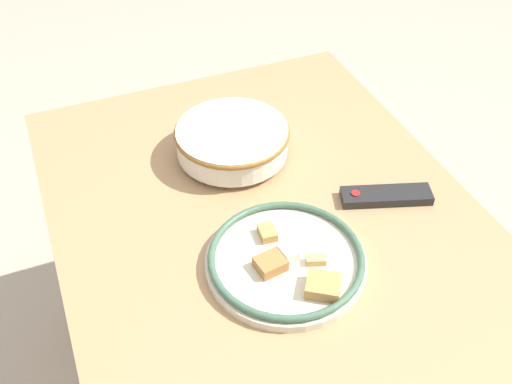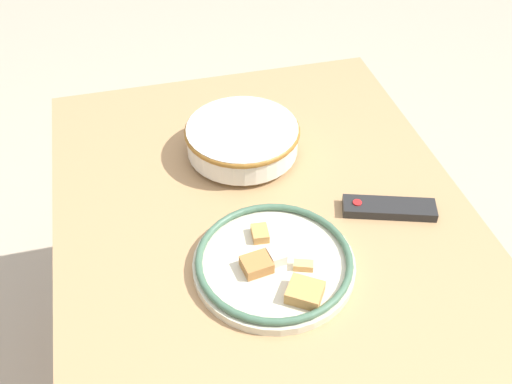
{
  "view_description": "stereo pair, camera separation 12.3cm",
  "coord_description": "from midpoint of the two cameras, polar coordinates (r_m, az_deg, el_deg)",
  "views": [
    {
      "loc": [
        0.75,
        -0.35,
        1.59
      ],
      "look_at": [
        -0.09,
        -0.01,
        0.76
      ],
      "focal_mm": 42.0,
      "sensor_mm": 36.0,
      "label": 1
    },
    {
      "loc": [
        0.79,
        -0.24,
        1.59
      ],
      "look_at": [
        -0.09,
        -0.01,
        0.76
      ],
      "focal_mm": 42.0,
      "sensor_mm": 36.0,
      "label": 2
    }
  ],
  "objects": [
    {
      "name": "dining_table",
      "position": [
        1.26,
        4.4,
        -7.0
      ],
      "size": [
        1.23,
        0.86,
        0.72
      ],
      "color": "tan",
      "rests_on": "ground_plane"
    },
    {
      "name": "noodle_bowl",
      "position": [
        1.36,
        1.17,
        4.99
      ],
      "size": [
        0.26,
        0.26,
        0.08
      ],
      "color": "silver",
      "rests_on": "dining_table"
    },
    {
      "name": "food_plate",
      "position": [
        1.13,
        4.91,
        -6.9
      ],
      "size": [
        0.31,
        0.31,
        0.04
      ],
      "color": "beige",
      "rests_on": "dining_table"
    },
    {
      "name": "tv_remote",
      "position": [
        1.28,
        15.26,
        -1.62
      ],
      "size": [
        0.11,
        0.2,
        0.02
      ],
      "rotation": [
        0.0,
        0.0,
        2.82
      ],
      "color": "black",
      "rests_on": "dining_table"
    }
  ]
}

